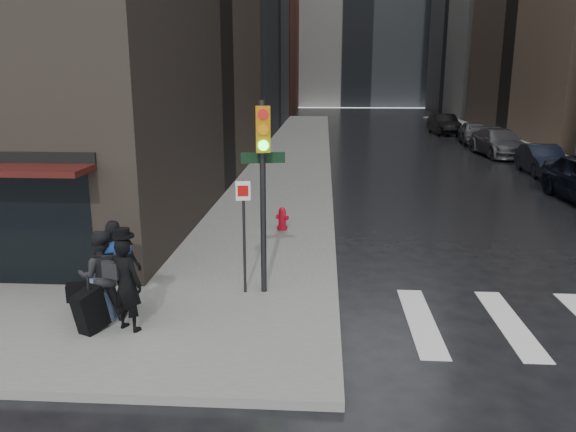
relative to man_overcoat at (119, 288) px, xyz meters
name	(u,v)px	position (x,y,z in m)	size (l,w,h in m)	color
ground	(223,340)	(1.75, 0.01, -0.91)	(140.00, 140.00, 0.00)	black
sidewalk_left	(298,145)	(1.75, 27.01, -0.84)	(4.00, 50.00, 0.15)	slate
sidewalk_right	(514,147)	(15.25, 27.01, -0.84)	(3.00, 50.00, 0.15)	slate
bldg_left_far	(204,1)	(-11.25, 62.01, 12.09)	(22.00, 20.00, 26.00)	#582F1E
man_overcoat	(119,288)	(0.00, 0.00, 0.00)	(1.23, 0.80, 1.83)	black
man_jeans	(101,275)	(-0.48, 0.44, 0.06)	(1.19, 0.84, 1.64)	black
man_greycoat	(116,266)	(-0.35, 0.80, 0.10)	(1.07, 0.59, 1.72)	black
traffic_light	(261,172)	(2.23, 1.82, 1.69)	(0.94, 0.51, 3.80)	black
fire_hydrant	(282,220)	(2.27, 6.60, -0.47)	(0.38, 0.29, 0.65)	#B70B1E
parked_car_2	(542,160)	(13.34, 17.36, -0.25)	(1.41, 4.03, 1.33)	black
parked_car_3	(499,143)	(13.16, 23.33, -0.17)	(2.09, 5.15, 1.49)	#444449
parked_car_4	(474,133)	(13.28, 29.29, -0.20)	(1.69, 4.20, 1.43)	#4E4E53
parked_car_5	(444,124)	(12.55, 35.25, -0.16)	(1.61, 4.60, 1.52)	black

